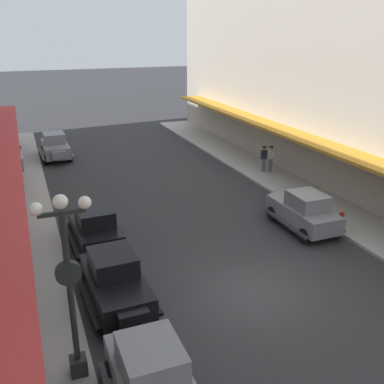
% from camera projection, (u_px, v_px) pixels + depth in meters
% --- Properties ---
extents(ground_plane, '(200.00, 200.00, 0.00)m').
position_uv_depth(ground_plane, '(254.00, 293.00, 15.75)').
color(ground_plane, '#2D2D30').
extents(sidewalk_left, '(3.00, 60.00, 0.15)m').
position_uv_depth(sidewalk_left, '(33.00, 342.00, 13.13)').
color(sidewalk_left, '#A8A59E').
rests_on(sidewalk_left, ground).
extents(parked_car_0, '(2.25, 4.30, 1.84)m').
position_uv_depth(parked_car_0, '(115.00, 279.00, 14.82)').
color(parked_car_0, black).
rests_on(parked_car_0, ground).
extents(parked_car_1, '(2.17, 4.27, 1.84)m').
position_uv_depth(parked_car_1, '(304.00, 210.00, 20.55)').
color(parked_car_1, slate).
rests_on(parked_car_1, ground).
extents(parked_car_2, '(2.14, 4.26, 1.84)m').
position_uv_depth(parked_car_2, '(154.00, 382.00, 10.50)').
color(parked_car_2, slate).
rests_on(parked_car_2, ground).
extents(parked_car_3, '(2.27, 4.30, 1.84)m').
position_uv_depth(parked_car_3, '(95.00, 226.00, 18.83)').
color(parked_car_3, black).
rests_on(parked_car_3, ground).
extents(parked_car_4, '(2.20, 4.28, 1.84)m').
position_uv_depth(parked_car_4, '(55.00, 146.00, 31.94)').
color(parked_car_4, slate).
rests_on(parked_car_4, ground).
extents(lamp_post_with_clock, '(1.42, 0.44, 5.16)m').
position_uv_depth(lamp_post_with_clock, '(69.00, 282.00, 10.89)').
color(lamp_post_with_clock, black).
rests_on(lamp_post_with_clock, sidewalk_left).
extents(fire_hydrant, '(0.24, 0.24, 0.82)m').
position_uv_depth(fire_hydrant, '(341.00, 219.00, 20.47)').
color(fire_hydrant, '#B21E19').
rests_on(fire_hydrant, sidewalk_right).
extents(pedestrian_0, '(0.36, 0.28, 1.67)m').
position_uv_depth(pedestrian_0, '(264.00, 159.00, 28.49)').
color(pedestrian_0, slate).
rests_on(pedestrian_0, sidewalk_right).
extents(pedestrian_2, '(0.36, 0.28, 1.67)m').
position_uv_depth(pedestrian_2, '(21.00, 159.00, 28.51)').
color(pedestrian_2, slate).
rests_on(pedestrian_2, sidewalk_left).
extents(pedestrian_3, '(0.36, 0.28, 1.67)m').
position_uv_depth(pedestrian_3, '(14.00, 170.00, 26.25)').
color(pedestrian_3, '#2D2D33').
rests_on(pedestrian_3, sidewalk_left).
extents(pedestrian_4, '(0.36, 0.28, 1.67)m').
position_uv_depth(pedestrian_4, '(271.00, 159.00, 28.53)').
color(pedestrian_4, slate).
rests_on(pedestrian_4, sidewalk_right).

